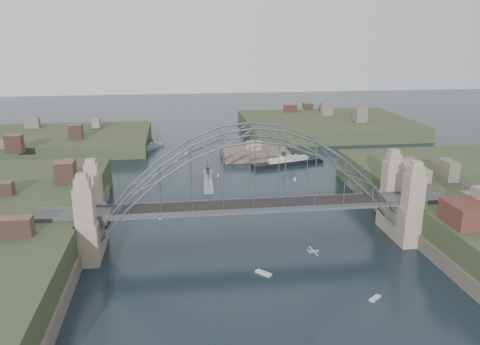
% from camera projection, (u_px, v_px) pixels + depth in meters
% --- Properties ---
extents(ground, '(500.00, 500.00, 0.00)m').
position_uv_depth(ground, '(252.00, 244.00, 100.02)').
color(ground, black).
rests_on(ground, ground).
extents(bridge, '(84.00, 13.80, 24.60)m').
position_uv_depth(bridge, '(252.00, 186.00, 96.57)').
color(bridge, '#4C4C4E').
rests_on(bridge, ground).
extents(headland_nw, '(60.00, 45.00, 9.00)m').
position_uv_depth(headland_nw, '(68.00, 145.00, 183.24)').
color(headland_nw, '#354026').
rests_on(headland_nw, ground).
extents(headland_ne, '(70.00, 55.00, 9.50)m').
position_uv_depth(headland_ne, '(326.00, 130.00, 210.84)').
color(headland_ne, '#354026').
rests_on(headland_ne, ground).
extents(fort_island, '(22.00, 16.00, 9.40)m').
position_uv_depth(fort_island, '(254.00, 158.00, 168.24)').
color(fort_island, brown).
rests_on(fort_island, ground).
extents(naval_cruiser_near, '(3.60, 19.55, 5.83)m').
position_uv_depth(naval_cruiser_near, '(208.00, 180.00, 139.26)').
color(naval_cruiser_near, gray).
rests_on(naval_cruiser_near, ground).
extents(naval_cruiser_far, '(9.47, 13.21, 4.87)m').
position_uv_depth(naval_cruiser_far, '(151.00, 147.00, 179.32)').
color(naval_cruiser_far, gray).
rests_on(naval_cruiser_far, ground).
extents(ocean_liner, '(25.08, 10.44, 6.17)m').
position_uv_depth(ocean_liner, '(288.00, 162.00, 157.95)').
color(ocean_liner, black).
rests_on(ocean_liner, ground).
extents(aeroplane, '(1.83, 3.36, 0.49)m').
position_uv_depth(aeroplane, '(312.00, 251.00, 77.53)').
color(aeroplane, '#A9ACB0').
extents(small_boat_a, '(1.01, 2.46, 2.38)m').
position_uv_depth(small_boat_a, '(160.00, 214.00, 113.60)').
color(small_boat_a, silver).
rests_on(small_boat_a, ground).
extents(small_boat_b, '(1.78, 1.91, 0.45)m').
position_uv_depth(small_boat_b, '(261.00, 201.00, 124.36)').
color(small_boat_b, silver).
rests_on(small_boat_b, ground).
extents(small_boat_c, '(2.88, 2.96, 0.45)m').
position_uv_depth(small_boat_c, '(263.00, 273.00, 87.49)').
color(small_boat_c, silver).
rests_on(small_boat_c, ground).
extents(small_boat_d, '(1.11, 2.26, 1.43)m').
position_uv_depth(small_boat_d, '(295.00, 179.00, 142.01)').
color(small_boat_d, silver).
rests_on(small_boat_d, ground).
extents(small_boat_e, '(3.48, 2.67, 0.45)m').
position_uv_depth(small_boat_e, '(105.00, 179.00, 142.85)').
color(small_boat_e, silver).
rests_on(small_boat_e, ground).
extents(small_boat_f, '(0.91, 1.67, 0.45)m').
position_uv_depth(small_boat_f, '(218.00, 176.00, 146.08)').
color(small_boat_f, silver).
rests_on(small_boat_f, ground).
extents(small_boat_g, '(2.44, 2.10, 0.45)m').
position_uv_depth(small_boat_g, '(375.00, 298.00, 79.23)').
color(small_boat_g, silver).
rests_on(small_boat_g, ground).
extents(small_boat_h, '(1.30, 1.85, 2.38)m').
position_uv_depth(small_boat_h, '(186.00, 154.00, 168.97)').
color(small_boat_h, silver).
rests_on(small_boat_h, ground).
extents(small_boat_i, '(2.48, 1.61, 0.45)m').
position_uv_depth(small_boat_i, '(336.00, 204.00, 122.44)').
color(small_boat_i, silver).
rests_on(small_boat_i, ground).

